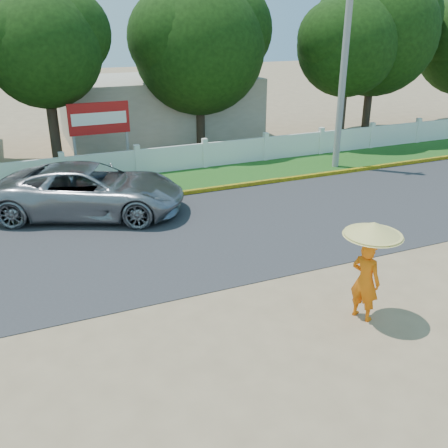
% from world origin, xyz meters
% --- Properties ---
extents(ground, '(120.00, 120.00, 0.00)m').
position_xyz_m(ground, '(0.00, 0.00, 0.00)').
color(ground, '#9E8460').
rests_on(ground, ground).
extents(road, '(60.00, 7.00, 0.02)m').
position_xyz_m(road, '(0.00, 4.50, 0.01)').
color(road, '#38383A').
rests_on(road, ground).
extents(grass_verge, '(60.00, 3.50, 0.03)m').
position_xyz_m(grass_verge, '(0.00, 9.75, 0.01)').
color(grass_verge, '#2D601E').
rests_on(grass_verge, ground).
extents(curb, '(40.00, 0.18, 0.16)m').
position_xyz_m(curb, '(0.00, 8.05, 0.08)').
color(curb, yellow).
rests_on(curb, ground).
extents(fence, '(40.00, 0.10, 1.10)m').
position_xyz_m(fence, '(0.00, 11.20, 0.55)').
color(fence, silver).
rests_on(fence, ground).
extents(building_near, '(10.00, 6.00, 3.20)m').
position_xyz_m(building_near, '(3.00, 18.00, 1.60)').
color(building_near, '#B7AD99').
rests_on(building_near, ground).
extents(utility_pole, '(0.28, 0.28, 9.09)m').
position_xyz_m(utility_pole, '(8.38, 9.03, 4.54)').
color(utility_pole, gray).
rests_on(utility_pole, ground).
extents(vehicle, '(6.80, 5.08, 1.72)m').
position_xyz_m(vehicle, '(-2.52, 7.41, 0.86)').
color(vehicle, gray).
rests_on(vehicle, ground).
extents(monk_with_parasol, '(1.25, 1.25, 2.28)m').
position_xyz_m(monk_with_parasol, '(1.94, -1.29, 1.49)').
color(monk_with_parasol, orange).
rests_on(monk_with_parasol, ground).
extents(billboard, '(2.50, 0.13, 2.95)m').
position_xyz_m(billboard, '(-1.24, 12.30, 2.14)').
color(billboard, gray).
rests_on(billboard, ground).
extents(tree_row, '(40.58, 7.85, 8.79)m').
position_xyz_m(tree_row, '(3.83, 14.22, 4.95)').
color(tree_row, '#473828').
rests_on(tree_row, ground).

